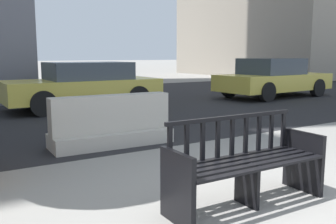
{
  "coord_description": "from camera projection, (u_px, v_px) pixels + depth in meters",
  "views": [
    {
      "loc": [
        -2.56,
        -2.38,
        1.49
      ],
      "look_at": [
        -0.03,
        1.74,
        0.75
      ],
      "focal_mm": 40.0,
      "sensor_mm": 36.0,
      "label": 1
    }
  ],
  "objects": [
    {
      "name": "ground_plane",
      "position": [
        266.0,
        213.0,
        3.55
      ],
      "size": [
        200.0,
        200.0,
        0.0
      ],
      "primitive_type": "plane",
      "color": "gray"
    },
    {
      "name": "street_asphalt",
      "position": [
        44.0,
        107.0,
        10.88
      ],
      "size": [
        120.0,
        12.0,
        0.01
      ],
      "primitive_type": "cube",
      "color": "black",
      "rests_on": "ground"
    },
    {
      "name": "street_bench",
      "position": [
        246.0,
        166.0,
        3.71
      ],
      "size": [
        1.7,
        0.55,
        0.88
      ],
      "color": "black",
      "rests_on": "ground"
    },
    {
      "name": "jersey_barrier_centre",
      "position": [
        112.0,
        125.0,
        6.19
      ],
      "size": [
        2.02,
        0.74,
        0.84
      ],
      "color": "#ADA89E",
      "rests_on": "ground"
    },
    {
      "name": "car_taxi_near",
      "position": [
        84.0,
        85.0,
        10.4
      ],
      "size": [
        4.22,
        1.88,
        1.3
      ],
      "color": "#DBC64C",
      "rests_on": "ground"
    },
    {
      "name": "car_sedan_mid",
      "position": [
        273.0,
        78.0,
        13.32
      ],
      "size": [
        4.48,
        2.12,
        1.38
      ],
      "color": "#DBC64C",
      "rests_on": "ground"
    }
  ]
}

